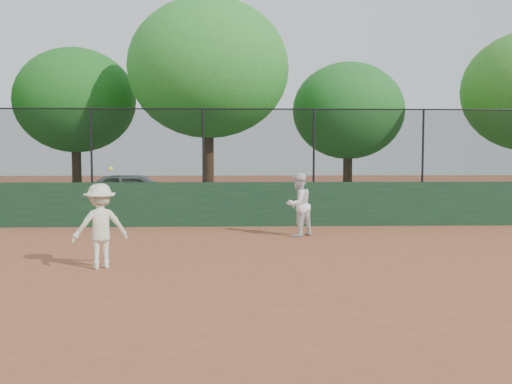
{
  "coord_description": "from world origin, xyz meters",
  "views": [
    {
      "loc": [
        0.41,
        -9.47,
        2.02
      ],
      "look_at": [
        0.8,
        2.2,
        1.2
      ],
      "focal_mm": 40.0,
      "sensor_mm": 36.0,
      "label": 1
    }
  ],
  "objects_px": {
    "tree_3": "(348,111)",
    "tree_2": "(208,69)",
    "parked_car": "(136,193)",
    "player_main": "(100,226)",
    "player_second": "(298,205)",
    "tree_1": "(75,101)"
  },
  "relations": [
    {
      "from": "player_main",
      "to": "tree_3",
      "type": "height_order",
      "value": "tree_3"
    },
    {
      "from": "tree_2",
      "to": "player_second",
      "type": "bearing_deg",
      "value": -69.41
    },
    {
      "from": "parked_car",
      "to": "player_main",
      "type": "distance_m",
      "value": 9.12
    },
    {
      "from": "tree_2",
      "to": "tree_3",
      "type": "bearing_deg",
      "value": 22.81
    },
    {
      "from": "player_second",
      "to": "player_main",
      "type": "relative_size",
      "value": 0.86
    },
    {
      "from": "tree_2",
      "to": "tree_3",
      "type": "xyz_separation_m",
      "value": [
        5.36,
        2.25,
        -1.3
      ]
    },
    {
      "from": "parked_car",
      "to": "tree_2",
      "type": "height_order",
      "value": "tree_2"
    },
    {
      "from": "player_second",
      "to": "player_main",
      "type": "bearing_deg",
      "value": 3.62
    },
    {
      "from": "player_main",
      "to": "tree_3",
      "type": "bearing_deg",
      "value": 61.61
    },
    {
      "from": "parked_car",
      "to": "tree_1",
      "type": "relative_size",
      "value": 0.67
    },
    {
      "from": "tree_2",
      "to": "tree_3",
      "type": "distance_m",
      "value": 5.96
    },
    {
      "from": "player_second",
      "to": "tree_1",
      "type": "height_order",
      "value": "tree_1"
    },
    {
      "from": "parked_car",
      "to": "player_second",
      "type": "bearing_deg",
      "value": -139.34
    },
    {
      "from": "parked_car",
      "to": "player_second",
      "type": "height_order",
      "value": "player_second"
    },
    {
      "from": "parked_car",
      "to": "player_main",
      "type": "bearing_deg",
      "value": -174.99
    },
    {
      "from": "tree_3",
      "to": "tree_2",
      "type": "bearing_deg",
      "value": -157.19
    },
    {
      "from": "tree_1",
      "to": "player_main",
      "type": "bearing_deg",
      "value": -72.77
    },
    {
      "from": "parked_car",
      "to": "tree_3",
      "type": "relative_size",
      "value": 0.72
    },
    {
      "from": "parked_car",
      "to": "player_second",
      "type": "relative_size",
      "value": 2.62
    },
    {
      "from": "parked_car",
      "to": "tree_2",
      "type": "distance_m",
      "value": 5.0
    },
    {
      "from": "player_main",
      "to": "tree_3",
      "type": "distance_m",
      "value": 14.48
    },
    {
      "from": "tree_1",
      "to": "tree_3",
      "type": "xyz_separation_m",
      "value": [
        10.54,
        0.22,
        -0.36
      ]
    }
  ]
}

